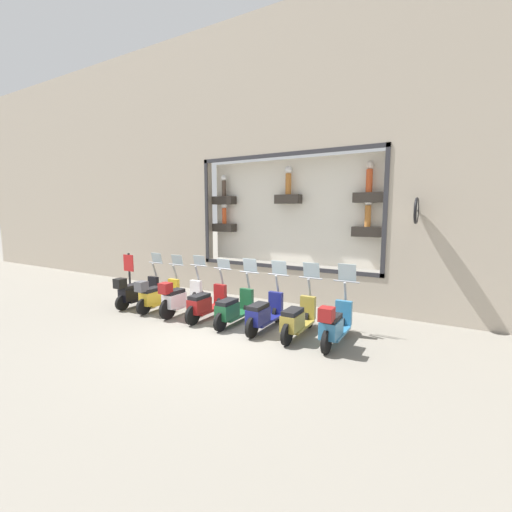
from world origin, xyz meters
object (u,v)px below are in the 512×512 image
scooter_red_4 (206,303)px  scooter_black_7 (136,292)px  scooter_teal_0 (334,324)px  shop_sign_post (129,274)px  scooter_yellow_6 (157,295)px  scooter_green_3 (233,309)px  scooter_olive_1 (297,319)px  scooter_white_5 (180,298)px  scooter_navy_2 (264,313)px

scooter_red_4 → scooter_black_7: (-0.07, 2.64, 0.02)m
scooter_teal_0 → scooter_black_7: (-0.01, 6.16, -0.02)m
scooter_black_7 → shop_sign_post: scooter_black_7 is taller
scooter_yellow_6 → scooter_red_4: bearing=-87.8°
shop_sign_post → scooter_red_4: bearing=-98.8°
scooter_green_3 → scooter_olive_1: bearing=-89.9°
scooter_red_4 → shop_sign_post: bearing=81.2°
scooter_green_3 → scooter_red_4: (0.00, 0.88, 0.01)m
scooter_olive_1 → scooter_green_3: scooter_olive_1 is taller
scooter_white_5 → scooter_olive_1: bearing=-89.1°
scooter_teal_0 → scooter_green_3: size_ratio=1.00×
scooter_white_5 → scooter_black_7: scooter_white_5 is taller
scooter_teal_0 → scooter_white_5: 4.40m
scooter_teal_0 → scooter_green_3: bearing=88.8°
scooter_navy_2 → shop_sign_post: size_ratio=1.20×
scooter_navy_2 → scooter_green_3: size_ratio=1.00×
scooter_navy_2 → scooter_red_4: size_ratio=1.00×
scooter_navy_2 → scooter_yellow_6: (-0.07, 3.52, 0.03)m
scooter_green_3 → scooter_yellow_6: bearing=91.4°
scooter_yellow_6 → shop_sign_post: bearing=71.6°
scooter_green_3 → scooter_black_7: bearing=91.1°
scooter_green_3 → scooter_navy_2: bearing=-89.8°
scooter_teal_0 → shop_sign_post: bearing=85.0°
scooter_green_3 → scooter_red_4: 0.88m
scooter_olive_1 → scooter_red_4: 2.64m
scooter_green_3 → scooter_red_4: scooter_green_3 is taller
scooter_olive_1 → scooter_black_7: 5.28m
scooter_yellow_6 → scooter_black_7: scooter_black_7 is taller
scooter_yellow_6 → scooter_black_7: (-0.00, 0.88, -0.00)m
scooter_green_3 → scooter_teal_0: bearing=-91.2°
scooter_white_5 → scooter_yellow_6: bearing=91.0°
scooter_teal_0 → scooter_navy_2: (0.06, 1.76, -0.05)m
scooter_yellow_6 → shop_sign_post: (0.64, 1.91, 0.34)m
scooter_olive_1 → shop_sign_post: 6.35m
scooter_green_3 → shop_sign_post: scooter_green_3 is taller
scooter_teal_0 → scooter_olive_1: size_ratio=1.00×
scooter_olive_1 → scooter_white_5: bearing=90.9°
scooter_navy_2 → scooter_olive_1: bearing=-90.0°
scooter_red_4 → scooter_green_3: bearing=-90.1°
shop_sign_post → scooter_green_3: bearing=-97.1°
scooter_green_3 → scooter_white_5: 1.76m
scooter_red_4 → scooter_white_5: size_ratio=0.99×
scooter_yellow_6 → scooter_white_5: bearing=-89.0°
scooter_green_3 → shop_sign_post: size_ratio=1.19×
scooter_olive_1 → scooter_red_4: size_ratio=1.00×
scooter_navy_2 → scooter_green_3: (-0.00, 0.88, -0.01)m
scooter_black_7 → shop_sign_post: bearing=58.3°
scooter_navy_2 → scooter_red_4: 1.76m
scooter_red_4 → scooter_yellow_6: (-0.07, 1.76, 0.03)m
scooter_green_3 → scooter_yellow_6: 2.64m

